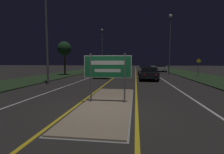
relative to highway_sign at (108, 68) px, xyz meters
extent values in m
plane|color=#282623|center=(0.00, -0.75, -1.63)|extent=(160.00, 160.00, 0.00)
cube|color=#999993|center=(0.00, 0.00, -1.61)|extent=(2.23, 7.72, 0.05)
cube|color=gray|center=(0.00, 0.00, -1.58)|extent=(2.11, 7.60, 0.10)
cube|color=#23381E|center=(-9.50, 19.25, -1.59)|extent=(5.00, 100.00, 0.08)
cube|color=#23381E|center=(9.50, 19.25, -1.59)|extent=(5.00, 100.00, 0.08)
cube|color=gold|center=(-1.31, 24.25, -1.63)|extent=(0.12, 70.00, 0.01)
cube|color=gold|center=(1.31, 24.25, -1.63)|extent=(0.12, 70.00, 0.01)
cube|color=silver|center=(-4.20, 24.25, -1.63)|extent=(0.12, 70.00, 0.01)
cube|color=silver|center=(4.20, 24.25, -1.63)|extent=(0.12, 70.00, 0.01)
cube|color=silver|center=(-7.20, 24.25, -1.63)|extent=(0.10, 70.00, 0.01)
cube|color=silver|center=(7.20, 24.25, -1.63)|extent=(0.10, 70.00, 0.01)
cylinder|color=#56565B|center=(-0.77, 0.00, -0.42)|extent=(0.07, 0.07, 2.21)
cylinder|color=#56565B|center=(0.77, 0.00, -0.42)|extent=(0.07, 0.07, 2.21)
cube|color=#19703D|center=(0.00, 0.00, 0.08)|extent=(2.15, 0.04, 1.01)
cube|color=white|center=(0.00, -0.02, 0.08)|extent=(2.15, 0.00, 1.01)
cube|color=#19703D|center=(0.00, -0.02, 0.08)|extent=(2.08, 0.01, 0.95)
cube|color=white|center=(0.00, -0.02, 0.26)|extent=(1.50, 0.01, 0.18)
cube|color=white|center=(0.00, -0.02, -0.10)|extent=(1.18, 0.01, 0.14)
cylinder|color=#56565B|center=(-6.11, 6.16, 3.06)|extent=(0.18, 0.18, 9.38)
cylinder|color=#56565B|center=(-6.11, 30.47, 2.72)|extent=(0.18, 0.18, 8.70)
sphere|color=#F9EAC6|center=(-6.11, 30.47, 7.20)|extent=(0.45, 0.45, 0.45)
cylinder|color=#56565B|center=(6.22, 19.29, 2.58)|extent=(0.18, 0.18, 8.43)
sphere|color=#F9EAC6|center=(6.22, 19.29, 6.95)|extent=(0.49, 0.49, 0.49)
cube|color=black|center=(2.61, 11.14, -1.03)|extent=(1.76, 4.57, 0.56)
cube|color=black|center=(2.61, 10.86, -0.52)|extent=(1.55, 2.38, 0.47)
sphere|color=red|center=(2.06, 8.87, -0.97)|extent=(0.14, 0.14, 0.14)
sphere|color=red|center=(3.15, 8.87, -0.97)|extent=(0.14, 0.14, 0.14)
cylinder|color=black|center=(1.77, 12.55, -1.31)|extent=(0.22, 0.63, 0.63)
cylinder|color=black|center=(3.44, 12.55, -1.31)|extent=(0.22, 0.63, 0.63)
cylinder|color=black|center=(1.77, 9.72, -1.31)|extent=(0.22, 0.63, 0.63)
cylinder|color=black|center=(3.44, 9.72, -1.31)|extent=(0.22, 0.63, 0.63)
cube|color=#B7B7BC|center=(2.60, 18.28, -1.01)|extent=(1.71, 4.48, 0.55)
cube|color=black|center=(2.60, 18.01, -0.50)|extent=(1.50, 2.33, 0.45)
sphere|color=red|center=(2.07, 16.06, -0.94)|extent=(0.14, 0.14, 0.14)
sphere|color=red|center=(3.13, 16.06, -0.94)|extent=(0.14, 0.14, 0.14)
cylinder|color=black|center=(1.79, 19.67, -1.28)|extent=(0.22, 0.70, 0.70)
cylinder|color=black|center=(3.42, 19.67, -1.28)|extent=(0.22, 0.70, 0.70)
cylinder|color=black|center=(1.79, 16.89, -1.28)|extent=(0.22, 0.70, 0.70)
cylinder|color=black|center=(3.42, 16.89, -1.28)|extent=(0.22, 0.70, 0.70)
cube|color=#B7B7BC|center=(5.96, 27.03, -1.00)|extent=(1.86, 4.38, 0.57)
cube|color=black|center=(5.96, 26.77, -0.49)|extent=(1.63, 2.28, 0.44)
sphere|color=red|center=(5.38, 24.86, -0.93)|extent=(0.14, 0.14, 0.14)
sphere|color=red|center=(6.53, 24.86, -0.93)|extent=(0.14, 0.14, 0.14)
cylinder|color=black|center=(5.07, 28.39, -1.29)|extent=(0.22, 0.69, 0.69)
cylinder|color=black|center=(6.85, 28.39, -1.29)|extent=(0.22, 0.69, 0.69)
cylinder|color=black|center=(5.07, 25.68, -1.29)|extent=(0.22, 0.69, 0.69)
cylinder|color=black|center=(6.85, 25.68, -1.29)|extent=(0.22, 0.69, 0.69)
cube|color=black|center=(-2.58, 13.21, -1.04)|extent=(1.78, 4.24, 0.56)
cube|color=black|center=(-2.58, 13.46, -0.49)|extent=(1.56, 2.21, 0.53)
sphere|color=white|center=(-3.13, 11.11, -0.97)|extent=(0.14, 0.14, 0.14)
sphere|color=white|center=(-2.02, 11.11, -0.97)|extent=(0.14, 0.14, 0.14)
cylinder|color=black|center=(-3.42, 11.89, -1.32)|extent=(0.22, 0.63, 0.63)
cylinder|color=black|center=(-1.73, 11.89, -1.32)|extent=(0.22, 0.63, 0.63)
cylinder|color=black|center=(-3.42, 14.52, -1.32)|extent=(0.22, 0.63, 0.63)
cylinder|color=black|center=(-1.73, 14.52, -1.32)|extent=(0.22, 0.63, 0.63)
cube|color=black|center=(-5.77, 26.44, -1.00)|extent=(1.76, 4.61, 0.64)
cube|color=black|center=(-5.77, 26.72, -0.42)|extent=(1.55, 2.40, 0.51)
sphere|color=white|center=(-6.31, 24.15, -0.92)|extent=(0.14, 0.14, 0.14)
sphere|color=white|center=(-5.22, 24.15, -0.92)|extent=(0.14, 0.14, 0.14)
cylinder|color=black|center=(-6.61, 25.01, -1.32)|extent=(0.22, 0.62, 0.62)
cylinder|color=black|center=(-4.93, 25.01, -1.32)|extent=(0.22, 0.62, 0.62)
cylinder|color=black|center=(-6.61, 27.87, -1.32)|extent=(0.22, 0.62, 0.62)
cylinder|color=black|center=(-4.93, 27.87, -1.32)|extent=(0.22, 0.62, 0.62)
cylinder|color=#56565B|center=(8.88, 14.82, -0.55)|extent=(0.06, 0.06, 2.00)
cube|color=yellow|center=(8.88, 14.82, 0.39)|extent=(0.60, 0.02, 0.60)
cylinder|color=#4C3823|center=(-8.59, 15.65, 0.08)|extent=(0.24, 0.24, 3.25)
sphere|color=#19381E|center=(-8.59, 15.65, 2.14)|extent=(1.92, 1.92, 1.92)
camera|label=1|loc=(1.24, -7.73, 0.31)|focal=28.00mm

